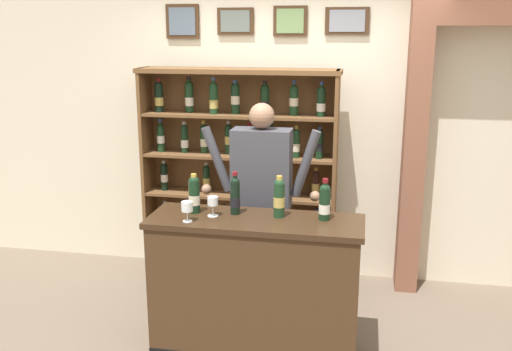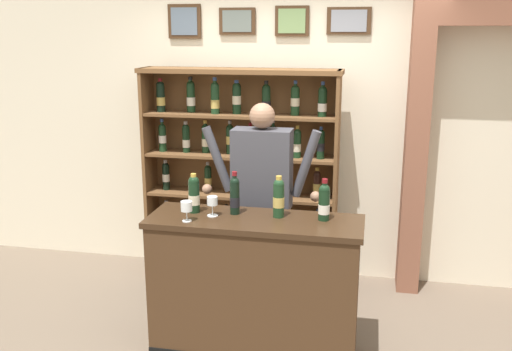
{
  "view_description": "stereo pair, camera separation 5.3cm",
  "coord_description": "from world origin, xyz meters",
  "views": [
    {
      "loc": [
        0.63,
        -3.61,
        2.26
      ],
      "look_at": [
        -0.12,
        0.31,
        1.23
      ],
      "focal_mm": 39.81,
      "sensor_mm": 36.0,
      "label": 1
    },
    {
      "loc": [
        0.68,
        -3.6,
        2.26
      ],
      "look_at": [
        -0.12,
        0.31,
        1.23
      ],
      "focal_mm": 39.81,
      "sensor_mm": 36.0,
      "label": 2
    }
  ],
  "objects": [
    {
      "name": "tasting_bottle_bianco",
      "position": [
        -0.52,
        0.06,
        1.14
      ],
      "size": [
        0.08,
        0.08,
        0.28
      ],
      "color": "black",
      "rests_on": "tasting_counter"
    },
    {
      "name": "tasting_counter",
      "position": [
        -0.07,
        -0.0,
        0.5
      ],
      "size": [
        1.48,
        0.51,
        1.01
      ],
      "color": "#422B19",
      "rests_on": "ground"
    },
    {
      "name": "tasting_bottle_vin_santo",
      "position": [
        -0.23,
        0.08,
        1.14
      ],
      "size": [
        0.07,
        0.07,
        0.31
      ],
      "color": "black",
      "rests_on": "tasting_counter"
    },
    {
      "name": "archway_doorway",
      "position": [
        1.74,
        1.42,
        1.47
      ],
      "size": [
        1.54,
        0.45,
        2.61
      ],
      "color": "brown",
      "rests_on": "ground"
    },
    {
      "name": "shopkeeper",
      "position": [
        -0.13,
        0.54,
        1.08
      ],
      "size": [
        0.94,
        0.22,
        1.73
      ],
      "color": "#2D3347",
      "rests_on": "ground"
    },
    {
      "name": "wine_glass_spare",
      "position": [
        -0.37,
        0.0,
        1.11
      ],
      "size": [
        0.08,
        0.08,
        0.14
      ],
      "color": "silver",
      "rests_on": "tasting_counter"
    },
    {
      "name": "wine_shelf",
      "position": [
        -0.45,
        1.2,
        1.04
      ],
      "size": [
        1.76,
        0.33,
        1.94
      ],
      "color": "brown",
      "rests_on": "ground"
    },
    {
      "name": "wine_glass_left",
      "position": [
        -0.51,
        -0.14,
        1.11
      ],
      "size": [
        0.08,
        0.08,
        0.14
      ],
      "color": "silver",
      "rests_on": "tasting_counter"
    },
    {
      "name": "tasting_bottle_grappa",
      "position": [
        0.39,
        0.07,
        1.14
      ],
      "size": [
        0.08,
        0.08,
        0.29
      ],
      "color": "black",
      "rests_on": "tasting_counter"
    },
    {
      "name": "back_wall",
      "position": [
        -0.0,
        1.55,
        1.73
      ],
      "size": [
        12.0,
        0.19,
        3.47
      ],
      "color": "beige",
      "rests_on": "ground"
    },
    {
      "name": "tasting_bottle_brunello",
      "position": [
        0.08,
        0.07,
        1.15
      ],
      "size": [
        0.08,
        0.08,
        0.29
      ],
      "color": "#19381E",
      "rests_on": "tasting_counter"
    }
  ]
}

